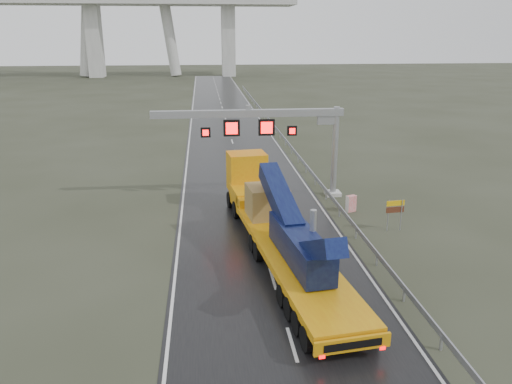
{
  "coord_description": "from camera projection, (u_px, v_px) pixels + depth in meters",
  "views": [
    {
      "loc": [
        -3.45,
        -19.93,
        12.59
      ],
      "look_at": [
        -0.32,
        9.46,
        3.2
      ],
      "focal_mm": 35.0,
      "sensor_mm": 36.0,
      "label": 1
    }
  ],
  "objects": [
    {
      "name": "heavy_haul_truck",
      "position": [
        272.0,
        215.0,
        30.79
      ],
      "size": [
        5.56,
        21.39,
        4.98
      ],
      "rotation": [
        0.0,
        0.0,
        0.12
      ],
      "color": "#DA9C0C",
      "rests_on": "ground"
    },
    {
      "name": "ground",
      "position": [
        285.0,
        319.0,
        23.05
      ],
      "size": [
        400.0,
        400.0,
        0.0
      ],
      "primitive_type": "plane",
      "color": "#2F3223",
      "rests_on": "ground"
    },
    {
      "name": "road",
      "position": [
        232.0,
        142.0,
        60.95
      ],
      "size": [
        11.0,
        200.0,
        0.02
      ],
      "primitive_type": "cube",
      "color": "black",
      "rests_on": "ground"
    },
    {
      "name": "striped_barrier",
      "position": [
        351.0,
        204.0,
        36.86
      ],
      "size": [
        0.82,
        0.64,
        1.22
      ],
      "primitive_type": "cube",
      "rotation": [
        0.0,
        0.0,
        0.4
      ],
      "color": "red",
      "rests_on": "ground"
    },
    {
      "name": "guardrail",
      "position": [
        296.0,
        154.0,
        51.88
      ],
      "size": [
        0.2,
        140.0,
        1.4
      ],
      "primitive_type": null,
      "color": "#92949B",
      "rests_on": "ground"
    },
    {
      "name": "sign_gantry",
      "position": [
        275.0,
        128.0,
        38.61
      ],
      "size": [
        14.9,
        1.2,
        7.42
      ],
      "color": "#B2B1AD",
      "rests_on": "ground"
    },
    {
      "name": "exit_sign_pair",
      "position": [
        395.0,
        209.0,
        32.97
      ],
      "size": [
        1.26,
        0.18,
        2.16
      ],
      "rotation": [
        0.0,
        0.0,
        0.1
      ],
      "color": "#989BA0",
      "rests_on": "ground"
    }
  ]
}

